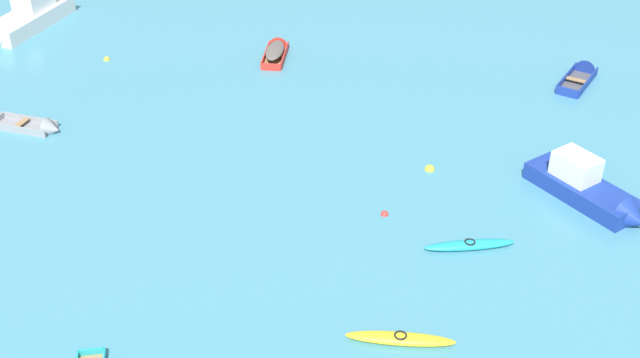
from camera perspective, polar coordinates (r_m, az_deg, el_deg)
kayak_turquoise_far_left at (r=30.71m, az=10.49°, el=-4.59°), size 3.48×1.39×0.33m
rowboat_deep_blue_outer_right at (r=44.67m, az=18.00°, el=7.06°), size 2.55×3.87×1.08m
rowboat_grey_back_row_left at (r=39.74m, az=-19.09°, el=3.43°), size 3.51×1.58×0.98m
rowboat_red_cluster_outer at (r=45.14m, az=-3.09°, el=9.11°), size 1.22×3.52×1.00m
kayak_yellow_outer_left at (r=26.63m, az=5.68°, el=-11.13°), size 3.58×0.71×0.34m
motor_launch_white_back_row_right at (r=51.13m, az=-20.13°, el=10.58°), size 3.27×7.18×2.49m
motor_launch_deep_blue_near_left at (r=34.22m, az=18.51°, el=-0.74°), size 4.81×5.03×2.06m
mooring_buoy_far_field at (r=35.09m, az=7.72°, el=0.67°), size 0.43×0.43×0.43m
mooring_buoy_between_boats_right at (r=32.13m, az=4.57°, el=-2.51°), size 0.32×0.32×0.32m
mooring_buoy_midfield at (r=46.06m, az=-14.79°, el=8.13°), size 0.35×0.35×0.35m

